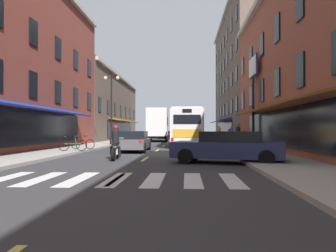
% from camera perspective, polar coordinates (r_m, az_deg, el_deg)
% --- Properties ---
extents(ground_plane, '(34.80, 80.00, 0.10)m').
position_cam_1_polar(ground_plane, '(19.32, -2.75, -5.07)').
color(ground_plane, '#333335').
extents(lane_centre_dashes, '(0.14, 73.90, 0.01)m').
position_cam_1_polar(lane_centre_dashes, '(19.07, -2.83, -4.97)').
color(lane_centre_dashes, '#DBCC4C').
rests_on(lane_centre_dashes, ground).
extents(crosswalk_near, '(7.10, 2.80, 0.01)m').
position_cam_1_polar(crosswalk_near, '(9.48, -9.17, -9.29)').
color(crosswalk_near, silver).
rests_on(crosswalk_near, ground).
extents(sidewalk_left, '(3.00, 80.00, 0.14)m').
position_cam_1_polar(sidewalk_left, '(20.77, -19.21, -4.40)').
color(sidewalk_left, '#A39E93').
rests_on(sidewalk_left, ground).
extents(sidewalk_right, '(3.00, 80.00, 0.14)m').
position_cam_1_polar(sidewalk_right, '(19.60, 14.73, -4.64)').
color(sidewalk_right, '#A39E93').
rests_on(sidewalk_right, ground).
extents(billboard_sign, '(0.40, 2.56, 6.82)m').
position_cam_1_polar(billboard_sign, '(25.26, 14.86, 8.05)').
color(billboard_sign, black).
rests_on(billboard_sign, sidewalk_right).
extents(transit_bus, '(2.79, 11.09, 3.21)m').
position_cam_1_polar(transit_bus, '(29.48, 3.16, -0.20)').
color(transit_bus, silver).
rests_on(transit_bus, ground).
extents(box_truck, '(2.64, 7.41, 3.99)m').
position_cam_1_polar(box_truck, '(40.04, -1.78, 0.15)').
color(box_truck, '#B21E19').
rests_on(box_truck, ground).
extents(sedan_near, '(2.08, 4.56, 1.35)m').
position_cam_1_polar(sedan_near, '(21.19, -6.22, -2.69)').
color(sedan_near, '#515154').
rests_on(sedan_near, ground).
extents(sedan_mid, '(2.05, 4.35, 1.26)m').
position_cam_1_polar(sedan_mid, '(51.78, -0.52, -1.55)').
color(sedan_mid, black).
rests_on(sedan_mid, ground).
extents(sedan_far, '(4.95, 2.94, 1.36)m').
position_cam_1_polar(sedan_far, '(14.03, 10.63, -3.64)').
color(sedan_far, navy).
rests_on(sedan_far, ground).
extents(motorcycle_rider, '(0.62, 2.07, 1.66)m').
position_cam_1_polar(motorcycle_rider, '(15.56, -9.25, -3.32)').
color(motorcycle_rider, black).
rests_on(motorcycle_rider, ground).
extents(bicycle_near, '(1.68, 0.55, 0.91)m').
position_cam_1_polar(bicycle_near, '(20.60, -16.52, -3.23)').
color(bicycle_near, black).
rests_on(bicycle_near, sidewalk_left).
extents(bicycle_mid, '(1.70, 0.48, 0.91)m').
position_cam_1_polar(bicycle_mid, '(22.34, -14.86, -3.04)').
color(bicycle_mid, black).
rests_on(bicycle_mid, sidewalk_left).
extents(pedestrian_near, '(0.51, 0.36, 1.72)m').
position_cam_1_polar(pedestrian_near, '(33.71, 11.13, -1.32)').
color(pedestrian_near, '#B29947').
rests_on(pedestrian_near, sidewalk_right).
extents(pedestrian_mid, '(0.36, 0.36, 1.80)m').
position_cam_1_polar(pedestrian_mid, '(25.65, 12.32, -1.47)').
color(pedestrian_mid, navy).
rests_on(pedestrian_mid, sidewalk_right).
extents(pedestrian_far, '(0.36, 0.36, 1.74)m').
position_cam_1_polar(pedestrian_far, '(34.96, 9.04, -1.32)').
color(pedestrian_far, navy).
rests_on(pedestrian_far, sidewalk_right).
extents(street_lamp_twin, '(1.42, 0.32, 6.05)m').
position_cam_1_polar(street_lamp_twin, '(29.00, -9.99, 3.36)').
color(street_lamp_twin, black).
rests_on(street_lamp_twin, sidewalk_left).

